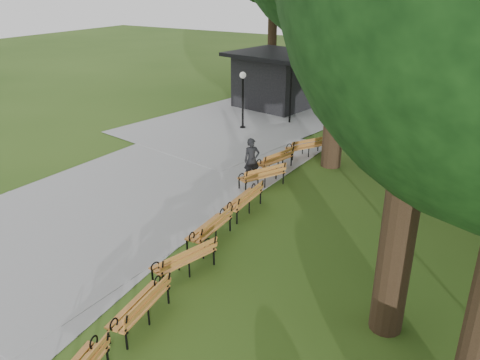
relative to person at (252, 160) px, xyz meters
The scene contains 13 objects.
ground 5.51m from the person, 81.37° to the right, with size 100.00×100.00×0.00m, color #2C4C15.
path 4.06m from the person, 143.15° to the right, with size 12.00×38.00×0.06m, color #97979A.
person is the anchor object (origin of this frame).
kiosk 11.27m from the person, 112.93° to the left, with size 5.09×4.43×3.19m, color black, non-canonical shape.
lamp_post 6.87m from the person, 123.58° to the left, with size 0.32×0.32×2.84m.
dirt_mound 7.78m from the person, 14.64° to the left, with size 2.86×2.86×0.90m, color #47301C.
bench_1 8.46m from the person, 77.06° to the right, with size 1.90×0.64×0.88m, color #C8762E, non-canonical shape.
bench_2 6.43m from the person, 75.87° to the right, with size 1.90×0.64×0.88m, color #C8762E, non-canonical shape.
bench_3 4.70m from the person, 75.24° to the right, with size 1.90×0.64×0.88m, color #C8762E, non-canonical shape.
bench_4 2.65m from the person, 66.16° to the right, with size 1.90×0.64×0.88m, color #C8762E, non-canonical shape.
bench_5 0.76m from the person, 26.81° to the right, with size 1.90×0.64×0.88m, color #C8762E, non-canonical shape.
bench_6 1.42m from the person, 80.09° to the left, with size 1.90×0.64×0.88m, color #C8762E, non-canonical shape.
bench_7 3.58m from the person, 79.69° to the left, with size 1.90×0.64×0.88m, color #C8762E, non-canonical shape.
Camera 1 is at (7.40, -9.09, 7.06)m, focal length 36.06 mm.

